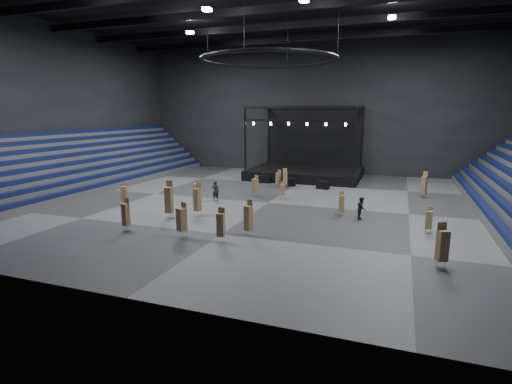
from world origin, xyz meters
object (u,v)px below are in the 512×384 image
(flight_case_right, at_px, (323,185))
(chair_stack_5, at_px, (424,184))
(chair_stack_11, at_px, (196,190))
(chair_stack_3, at_px, (282,189))
(crew_member, at_px, (362,208))
(chair_stack_0, at_px, (342,203))
(flight_case_mid, at_px, (289,182))
(stage, at_px, (307,166))
(man_center, at_px, (216,191))
(chair_stack_10, at_px, (169,199))
(chair_stack_13, at_px, (221,224))
(chair_stack_14, at_px, (442,245))
(flight_case_left, at_px, (265,179))
(chair_stack_1, at_px, (285,178))
(chair_stack_7, at_px, (126,214))
(chair_stack_12, at_px, (278,178))
(chair_stack_6, at_px, (197,199))
(chair_stack_2, at_px, (182,219))
(chair_stack_8, at_px, (429,219))
(chair_stack_4, at_px, (124,193))
(chair_stack_15, at_px, (255,185))
(chair_stack_9, at_px, (248,217))

(flight_case_right, bearing_deg, chair_stack_5, -5.96)
(chair_stack_5, distance_m, chair_stack_11, 22.66)
(chair_stack_3, relative_size, crew_member, 0.95)
(flight_case_right, xyz_separation_m, chair_stack_0, (3.61, -11.14, 0.63))
(flight_case_mid, bearing_deg, stage, 86.49)
(chair_stack_3, distance_m, man_center, 6.61)
(chair_stack_10, distance_m, chair_stack_13, 7.66)
(stage, height_order, man_center, stage)
(chair_stack_13, distance_m, chair_stack_14, 13.35)
(flight_case_left, height_order, chair_stack_1, chair_stack_1)
(flight_case_left, bearing_deg, chair_stack_3, -60.44)
(chair_stack_7, xyz_separation_m, chair_stack_12, (5.50, 20.00, -0.16))
(flight_case_mid, bearing_deg, chair_stack_11, -118.69)
(chair_stack_6, bearing_deg, chair_stack_2, -61.68)
(stage, bearing_deg, chair_stack_7, -103.76)
(chair_stack_1, bearing_deg, flight_case_left, 119.59)
(chair_stack_13, bearing_deg, flight_case_right, 75.45)
(chair_stack_11, xyz_separation_m, chair_stack_14, (20.57, -9.97, 0.19))
(chair_stack_5, distance_m, chair_stack_8, 12.94)
(chair_stack_13, bearing_deg, flight_case_left, 94.79)
(chair_stack_2, relative_size, chair_stack_14, 0.94)
(chair_stack_6, height_order, chair_stack_10, chair_stack_10)
(stage, distance_m, chair_stack_1, 8.48)
(stage, distance_m, chair_stack_4, 24.85)
(flight_case_right, xyz_separation_m, chair_stack_6, (-7.64, -15.12, 0.95))
(chair_stack_6, bearing_deg, chair_stack_5, 48.76)
(chair_stack_13, bearing_deg, flight_case_mid, 86.44)
(chair_stack_4, bearing_deg, chair_stack_7, -68.44)
(chair_stack_12, bearing_deg, chair_stack_11, -92.30)
(flight_case_mid, bearing_deg, chair_stack_8, -45.78)
(chair_stack_0, height_order, chair_stack_1, chair_stack_1)
(chair_stack_12, xyz_separation_m, chair_stack_15, (-0.74, -5.71, 0.11))
(chair_stack_2, relative_size, chair_stack_7, 1.01)
(stage, relative_size, chair_stack_7, 5.84)
(chair_stack_9, height_order, chair_stack_13, chair_stack_9)
(chair_stack_1, height_order, chair_stack_13, chair_stack_13)
(chair_stack_7, relative_size, chair_stack_12, 1.20)
(chair_stack_8, distance_m, crew_member, 5.40)
(chair_stack_10, bearing_deg, chair_stack_2, -56.59)
(chair_stack_6, bearing_deg, flight_case_right, 74.00)
(chair_stack_13, relative_size, man_center, 1.18)
(chair_stack_11, bearing_deg, stage, 85.38)
(chair_stack_9, xyz_separation_m, chair_stack_13, (-1.23, -1.89, -0.10))
(chair_stack_2, bearing_deg, man_center, 126.93)
(stage, bearing_deg, chair_stack_4, -119.41)
(chair_stack_0, height_order, chair_stack_10, chair_stack_10)
(chair_stack_7, height_order, chair_stack_13, chair_stack_7)
(chair_stack_6, relative_size, crew_member, 1.52)
(chair_stack_5, distance_m, chair_stack_12, 15.36)
(flight_case_mid, height_order, chair_stack_11, chair_stack_11)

